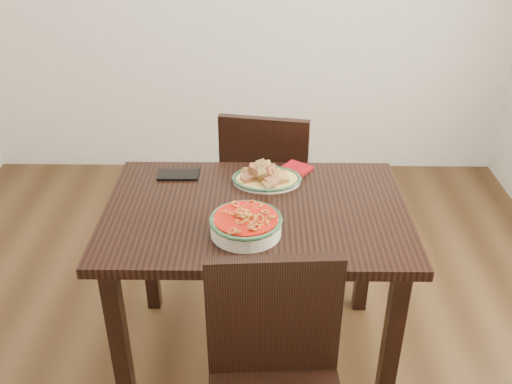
{
  "coord_description": "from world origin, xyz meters",
  "views": [
    {
      "loc": [
        0.13,
        -1.9,
        1.88
      ],
      "look_at": [
        0.1,
        -0.04,
        0.81
      ],
      "focal_mm": 40.0,
      "sensor_mm": 36.0,
      "label": 1
    }
  ],
  "objects_px": {
    "chair_near": "(276,382)",
    "smartphone": "(178,175)",
    "noodle_bowl": "(246,223)",
    "chair_far": "(267,182)",
    "dining_table": "(256,231)",
    "fish_plate": "(267,172)"
  },
  "relations": [
    {
      "from": "chair_near",
      "to": "smartphone",
      "type": "distance_m",
      "value": 0.99
    },
    {
      "from": "chair_far",
      "to": "noodle_bowl",
      "type": "bearing_deg",
      "value": 94.24
    },
    {
      "from": "noodle_bowl",
      "to": "smartphone",
      "type": "height_order",
      "value": "noodle_bowl"
    },
    {
      "from": "fish_plate",
      "to": "noodle_bowl",
      "type": "distance_m",
      "value": 0.38
    },
    {
      "from": "fish_plate",
      "to": "dining_table",
      "type": "bearing_deg",
      "value": -101.32
    },
    {
      "from": "noodle_bowl",
      "to": "smartphone",
      "type": "relative_size",
      "value": 1.52
    },
    {
      "from": "smartphone",
      "to": "noodle_bowl",
      "type": "bearing_deg",
      "value": -55.88
    },
    {
      "from": "fish_plate",
      "to": "smartphone",
      "type": "distance_m",
      "value": 0.37
    },
    {
      "from": "dining_table",
      "to": "chair_near",
      "type": "bearing_deg",
      "value": -83.66
    },
    {
      "from": "fish_plate",
      "to": "noodle_bowl",
      "type": "bearing_deg",
      "value": -101.31
    },
    {
      "from": "smartphone",
      "to": "fish_plate",
      "type": "bearing_deg",
      "value": -7.84
    },
    {
      "from": "fish_plate",
      "to": "smartphone",
      "type": "relative_size",
      "value": 1.62
    },
    {
      "from": "dining_table",
      "to": "noodle_bowl",
      "type": "height_order",
      "value": "noodle_bowl"
    },
    {
      "from": "noodle_bowl",
      "to": "smartphone",
      "type": "distance_m",
      "value": 0.52
    },
    {
      "from": "chair_far",
      "to": "smartphone",
      "type": "distance_m",
      "value": 0.61
    },
    {
      "from": "dining_table",
      "to": "smartphone",
      "type": "height_order",
      "value": "smartphone"
    },
    {
      "from": "chair_near",
      "to": "noodle_bowl",
      "type": "distance_m",
      "value": 0.54
    },
    {
      "from": "dining_table",
      "to": "noodle_bowl",
      "type": "bearing_deg",
      "value": -101.3
    },
    {
      "from": "chair_far",
      "to": "noodle_bowl",
      "type": "xyz_separation_m",
      "value": [
        -0.08,
        -0.82,
        0.29
      ]
    },
    {
      "from": "noodle_bowl",
      "to": "smartphone",
      "type": "xyz_separation_m",
      "value": [
        -0.29,
        0.42,
        -0.04
      ]
    },
    {
      "from": "chair_far",
      "to": "chair_near",
      "type": "relative_size",
      "value": 1.0
    },
    {
      "from": "dining_table",
      "to": "fish_plate",
      "type": "relative_size",
      "value": 4.16
    }
  ]
}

